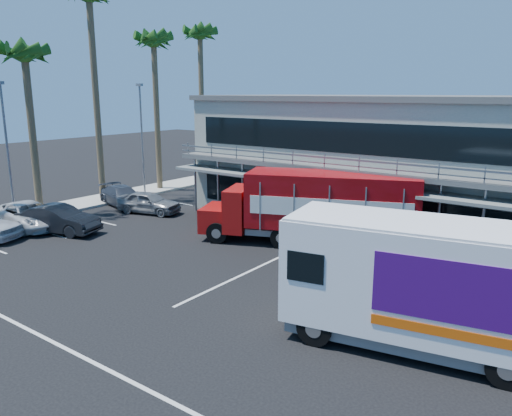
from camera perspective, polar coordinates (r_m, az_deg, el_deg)
The scene contains 15 objects.
ground at distance 21.02m, azimuth -9.38°, elevation -7.98°, with size 120.00×120.00×0.00m, color black.
building at distance 30.87m, azimuth 14.83°, elevation 5.53°, with size 22.40×12.00×7.30m.
curb_strip at distance 35.92m, azimuth -19.41°, elevation 0.45°, with size 3.00×32.00×0.16m, color #A5A399.
palm_c at distance 33.52m, azimuth -24.88°, elevation 14.88°, with size 2.80×2.80×10.75m.
palm_d at distance 36.84m, azimuth -18.47°, elevation 20.77°, with size 2.80×2.80×14.75m.
palm_e at distance 39.37m, azimuth -11.59°, elevation 17.35°, with size 2.80×2.80×12.25m.
palm_f at distance 43.61m, azimuth -6.40°, elevation 18.27°, with size 2.80×2.80×13.25m.
light_pole_near at distance 32.05m, azimuth -26.57°, elevation 6.38°, with size 0.50×0.25×8.09m.
light_pole_far at distance 37.67m, azimuth -12.91°, elevation 8.23°, with size 0.50×0.25×8.09m.
red_truck at distance 24.98m, azimuth 6.95°, elevation 0.30°, with size 10.95×6.33×3.64m.
white_van at distance 15.51m, azimuth 18.43°, elevation -8.13°, with size 8.33×4.15×3.89m.
parked_car_b at distance 29.14m, azimuth -21.65°, elevation -1.21°, with size 1.60×4.60×1.51m, color black.
parked_car_c at distance 30.89m, azimuth -24.55°, elevation -0.76°, with size 2.40×5.21×1.45m, color silver.
parked_car_d at distance 34.75m, azimuth -14.97°, elevation 1.32°, with size 1.84×4.54×1.32m, color #313741.
parked_car_e at distance 32.24m, azimuth -12.16°, elevation 0.64°, with size 1.65×4.10×1.40m, color slate.
Camera 1 is at (14.18, -13.58, 7.52)m, focal length 35.00 mm.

